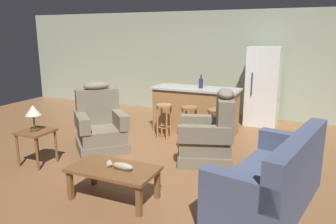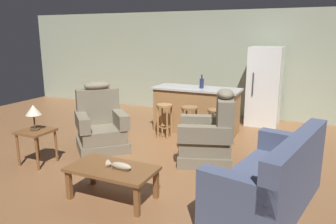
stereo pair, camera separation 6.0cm
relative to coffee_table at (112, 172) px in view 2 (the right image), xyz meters
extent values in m
plane|color=brown|center=(-0.03, 1.83, -0.36)|extent=(12.00, 12.00, 0.00)
cube|color=#9EA88E|center=(-0.03, 4.95, 0.94)|extent=(12.00, 0.05, 2.60)
cube|color=brown|center=(0.00, 0.00, 0.04)|extent=(1.10, 0.60, 0.04)
cube|color=brown|center=(-0.49, -0.24, -0.17)|extent=(0.06, 0.06, 0.38)
cube|color=brown|center=(0.49, -0.24, -0.17)|extent=(0.06, 0.06, 0.38)
cube|color=brown|center=(-0.49, 0.24, -0.17)|extent=(0.06, 0.06, 0.38)
cube|color=brown|center=(0.49, 0.24, -0.17)|extent=(0.06, 0.06, 0.38)
cube|color=#4C3823|center=(0.14, 0.00, 0.06)|extent=(0.22, 0.07, 0.01)
ellipsoid|color=tan|center=(0.14, 0.00, 0.10)|extent=(0.28, 0.09, 0.09)
cone|color=tan|center=(-0.03, 0.00, 0.10)|extent=(0.06, 0.10, 0.10)
cube|color=#4C5675|center=(1.79, 0.61, -0.26)|extent=(1.20, 2.03, 0.20)
cube|color=#4C5675|center=(1.79, 0.61, -0.05)|extent=(1.20, 2.03, 0.22)
cube|color=#4C5675|center=(2.10, 0.55, 0.32)|extent=(0.57, 1.90, 0.52)
cube|color=#4C5675|center=(1.62, -0.22, 0.20)|extent=(0.86, 0.36, 0.28)
cube|color=#4C5675|center=(1.96, 1.45, 0.20)|extent=(0.86, 0.36, 0.28)
cube|color=#756B56|center=(-1.20, 1.44, -0.27)|extent=(1.19, 1.19, 0.18)
cube|color=#756B56|center=(-1.20, 1.44, -0.06)|extent=(1.10, 1.10, 0.24)
cube|color=#756B56|center=(-1.41, 1.65, 0.38)|extent=(0.70, 0.71, 0.64)
ellipsoid|color=#756B56|center=(-1.41, 1.65, 0.76)|extent=(0.51, 0.51, 0.16)
cube|color=#756B56|center=(-0.95, 1.66, 0.19)|extent=(0.70, 0.69, 0.26)
cube|color=#756B56|center=(-1.42, 1.19, 0.19)|extent=(0.70, 0.69, 0.26)
cube|color=#756B56|center=(0.65, 1.70, -0.27)|extent=(1.06, 1.06, 0.18)
cube|color=#756B56|center=(0.65, 1.70, -0.06)|extent=(0.99, 0.97, 0.24)
cube|color=#756B56|center=(0.93, 1.79, 0.38)|extent=(0.46, 0.79, 0.64)
ellipsoid|color=#756B56|center=(0.93, 1.79, 0.76)|extent=(0.40, 0.52, 0.16)
cube|color=#756B56|center=(0.73, 1.38, 0.19)|extent=(0.81, 0.42, 0.26)
cube|color=#756B56|center=(0.53, 2.01, 0.19)|extent=(0.81, 0.42, 0.26)
cube|color=brown|center=(-1.74, 0.46, 0.18)|extent=(0.48, 0.48, 0.04)
cylinder|color=brown|center=(-1.94, 0.26, -0.10)|extent=(0.04, 0.04, 0.52)
cylinder|color=brown|center=(-1.54, 0.26, -0.10)|extent=(0.04, 0.04, 0.52)
cylinder|color=brown|center=(-1.94, 0.66, -0.10)|extent=(0.04, 0.04, 0.52)
cylinder|color=brown|center=(-1.54, 0.66, -0.10)|extent=(0.04, 0.04, 0.52)
cylinder|color=#4C3823|center=(-1.74, 0.45, 0.21)|extent=(0.14, 0.14, 0.03)
cylinder|color=#4C3823|center=(-1.74, 0.45, 0.34)|extent=(0.02, 0.02, 0.22)
cone|color=beige|center=(-1.74, 0.45, 0.53)|extent=(0.24, 0.24, 0.16)
cube|color=#9E7042|center=(-0.03, 3.18, 0.09)|extent=(1.71, 0.63, 0.91)
cube|color=#B2B2B2|center=(-0.03, 3.18, 0.57)|extent=(1.80, 0.70, 0.04)
cylinder|color=#A87A47|center=(-0.48, 2.55, 0.30)|extent=(0.32, 0.32, 0.04)
torus|color=#A87A47|center=(-0.48, 2.55, -0.14)|extent=(0.23, 0.23, 0.02)
cylinder|color=#A87A47|center=(-0.58, 2.45, -0.04)|extent=(0.04, 0.04, 0.64)
cylinder|color=#A87A47|center=(-0.38, 2.45, -0.04)|extent=(0.04, 0.04, 0.64)
cylinder|color=#A87A47|center=(-0.58, 2.65, -0.04)|extent=(0.04, 0.04, 0.64)
cylinder|color=#A87A47|center=(-0.38, 2.65, -0.04)|extent=(0.04, 0.04, 0.64)
cylinder|color=olive|center=(0.05, 2.55, 0.30)|extent=(0.32, 0.32, 0.04)
torus|color=olive|center=(0.05, 2.55, -0.14)|extent=(0.23, 0.23, 0.02)
cylinder|color=olive|center=(-0.05, 2.45, -0.04)|extent=(0.04, 0.04, 0.64)
cylinder|color=olive|center=(0.15, 2.45, -0.04)|extent=(0.04, 0.04, 0.64)
cylinder|color=olive|center=(-0.05, 2.65, -0.04)|extent=(0.04, 0.04, 0.64)
cylinder|color=olive|center=(0.15, 2.65, -0.04)|extent=(0.04, 0.04, 0.64)
cylinder|color=olive|center=(0.58, 2.55, 0.30)|extent=(0.32, 0.32, 0.04)
torus|color=olive|center=(0.58, 2.55, -0.14)|extent=(0.23, 0.23, 0.02)
cylinder|color=olive|center=(0.48, 2.45, -0.04)|extent=(0.04, 0.04, 0.64)
cylinder|color=olive|center=(0.68, 2.45, -0.04)|extent=(0.04, 0.04, 0.64)
cylinder|color=olive|center=(0.48, 2.65, -0.04)|extent=(0.04, 0.04, 0.64)
cylinder|color=olive|center=(0.68, 2.65, -0.04)|extent=(0.04, 0.04, 0.64)
cube|color=white|center=(1.15, 4.38, 0.52)|extent=(0.70, 0.66, 1.76)
cylinder|color=#333338|center=(0.95, 4.03, 0.60)|extent=(0.02, 0.02, 0.50)
cylinder|color=#23284C|center=(0.08, 3.16, 0.68)|extent=(0.09, 0.09, 0.20)
cylinder|color=#23284C|center=(0.08, 3.16, 0.82)|extent=(0.03, 0.03, 0.08)
camera|label=1|loc=(2.16, -3.18, 1.67)|focal=35.00mm
camera|label=2|loc=(2.21, -3.16, 1.67)|focal=35.00mm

